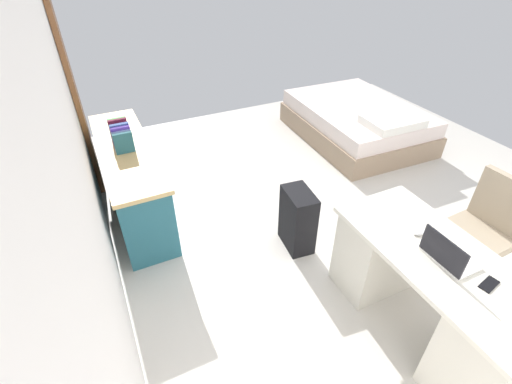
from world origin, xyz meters
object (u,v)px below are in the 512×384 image
Objects in this scene: computer_mouse at (419,232)px; cell_phone_near_laptop at (489,284)px; desk at (428,293)px; credenza at (132,180)px; suitcase_black at (298,220)px; bed at (357,122)px; laptop at (447,255)px; office_chair at (478,237)px; figurine_small at (116,124)px.

cell_phone_near_laptop is (-0.51, -0.03, -0.01)m from computer_mouse.
credenza reaches higher than desk.
suitcase_black is 1.10m from computer_mouse.
bed is 19.54× the size of computer_mouse.
bed is 6.26× the size of laptop.
office_chair is 0.48× the size of bed.
bed is 2.91m from computer_mouse.
office_chair is (0.21, -0.76, 0.03)m from desk.
cell_phone_near_laptop is 1.24× the size of figurine_small.
cell_phone_near_laptop is (-2.95, 1.47, 0.50)m from bed.
laptop is at bearing -146.68° from credenza.
desk is 3.08m from bed.
figurine_small is (2.81, 1.56, 0.01)m from laptop.
bed is 2.41m from suitcase_black.
desk is 2.44× the size of suitcase_black.
office_chair reaches higher than computer_mouse.
cell_phone_near_laptop reaches higher than credenza.
cell_phone_near_laptop is at bearing -151.84° from figurine_small.
credenza is at bearing 20.76° from cell_phone_near_laptop.
office_chair is 3.01× the size of laptop.
office_chair reaches higher than suitcase_black.
bed is (2.67, -1.53, -0.14)m from desk.
figurine_small is (2.56, 2.34, 0.38)m from office_chair.
bed is 3.16m from laptop.
credenza is 2.87m from laptop.
laptop is 0.26m from cell_phone_near_laptop.
figurine_small reaches higher than computer_mouse.
suitcase_black is 5.93× the size of computer_mouse.
suitcase_black is at bearing 49.69° from office_chair.
desk is at bearing 150.27° from bed.
credenza is 13.24× the size of cell_phone_near_laptop.
bed is at bearing -29.73° from desk.
office_chair is 0.52× the size of credenza.
bed is 3.16m from figurine_small.
office_chair is at bearing -90.55° from computer_mouse.
figurine_small reaches higher than suitcase_black.
computer_mouse is (0.26, -0.04, -0.03)m from laptop.
laptop is (-1.19, -0.33, 0.49)m from suitcase_black.
laptop is at bearing -158.41° from suitcase_black.
desk is at bearing -150.38° from figurine_small.
office_chair is 9.40× the size of computer_mouse.
laptop reaches higher than suitcase_black.
cell_phone_near_laptop is 3.47m from figurine_small.
office_chair is at bearing -132.30° from credenza.
credenza is 18.00× the size of computer_mouse.
credenza is 1.72m from suitcase_black.
computer_mouse is at bearing -7.71° from cell_phone_near_laptop.
laptop reaches higher than desk.
laptop reaches higher than cell_phone_near_laptop.
suitcase_black is at bearing 15.45° from laptop.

